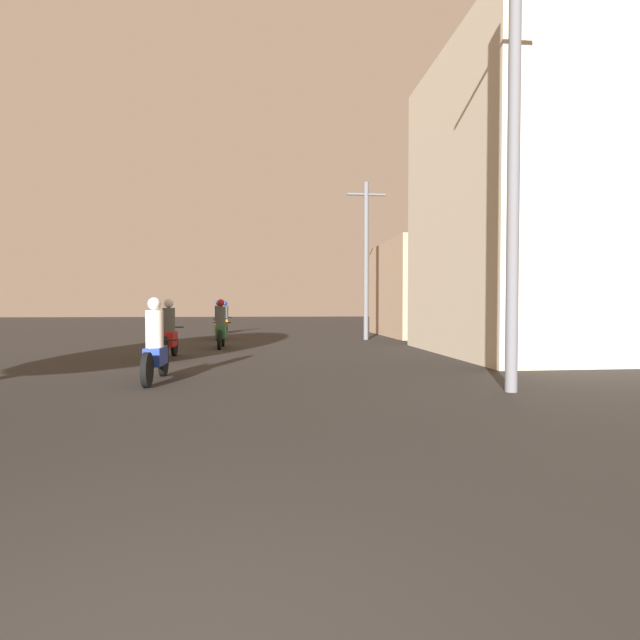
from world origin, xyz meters
The scene contains 9 objects.
motorcycle_blue centered at (-1.60, 8.00, 0.63)m, with size 0.60×2.03×1.58m.
motorcycle_red centered at (-2.10, 12.09, 0.65)m, with size 0.60×2.08×1.60m.
motorcycle_green centered at (-1.01, 15.28, 0.65)m, with size 0.60×1.95×1.63m.
motorcycle_yellow centered at (-1.49, 19.79, 0.65)m, with size 0.60×2.14×1.65m.
motorcycle_orange centered at (-1.60, 24.60, 0.66)m, with size 0.60×2.01×1.63m.
building_right_near centered at (7.56, 12.24, 4.37)m, with size 4.09×7.03×8.74m.
building_right_far centered at (8.52, 21.16, 2.17)m, with size 5.15×6.42×4.34m.
utility_pole_near centered at (4.48, 6.22, 4.36)m, with size 1.60×0.20×8.39m.
utility_pole_far centered at (4.60, 18.67, 3.39)m, with size 1.60×0.20×6.47m.
Camera 1 is at (0.44, -1.58, 1.44)m, focal length 28.00 mm.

